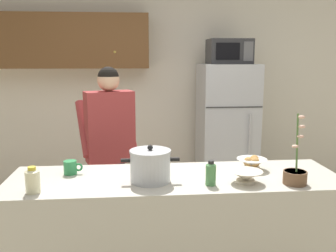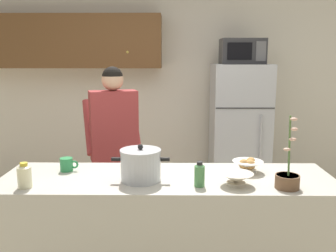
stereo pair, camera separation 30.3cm
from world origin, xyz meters
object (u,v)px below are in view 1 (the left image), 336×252
at_px(microwave, 229,51).
at_px(coffee_mug, 71,167).
at_px(refrigerator, 226,134).
at_px(potted_orchid, 295,174).
at_px(cooking_pot, 150,166).
at_px(bottle_mid_counter, 211,173).
at_px(empty_bowl, 246,176).
at_px(person_near_pot, 110,137).
at_px(bottle_near_edge, 33,180).
at_px(bread_bowl, 252,163).

distance_m(microwave, coffee_mug, 2.43).
distance_m(refrigerator, potted_orchid, 2.07).
relative_size(cooking_pot, bottle_mid_counter, 2.37).
distance_m(empty_bowl, bottle_mid_counter, 0.24).
bearing_deg(cooking_pot, empty_bowl, -7.93).
bearing_deg(person_near_pot, potted_orchid, -40.75).
relative_size(cooking_pot, bottle_near_edge, 2.36).
height_order(refrigerator, microwave, microwave).
bearing_deg(cooking_pot, potted_orchid, -8.33).
xyz_separation_m(empty_bowl, potted_orchid, (0.31, -0.05, 0.02)).
bearing_deg(refrigerator, bread_bowl, -98.05).
distance_m(refrigerator, coffee_mug, 2.31).
distance_m(coffee_mug, bottle_mid_counter, 0.98).
distance_m(coffee_mug, bread_bowl, 1.29).
relative_size(bottle_mid_counter, potted_orchid, 0.35).
xyz_separation_m(cooking_pot, coffee_mug, (-0.55, 0.20, -0.06)).
relative_size(refrigerator, potted_orchid, 3.60).
bearing_deg(bottle_near_edge, coffee_mug, 64.50).
bearing_deg(person_near_pot, bread_bowl, -35.05).
bearing_deg(cooking_pot, refrigerator, 62.85).
relative_size(bread_bowl, bottle_mid_counter, 1.35).
xyz_separation_m(refrigerator, cooking_pot, (-0.99, -1.93, 0.20)).
height_order(cooking_pot, coffee_mug, cooking_pot).
relative_size(microwave, cooking_pot, 1.26).
distance_m(bread_bowl, potted_orchid, 0.37).
height_order(refrigerator, potted_orchid, refrigerator).
xyz_separation_m(refrigerator, bottle_mid_counter, (-0.61, -2.03, 0.18)).
xyz_separation_m(person_near_pot, bottle_near_edge, (-0.39, -1.08, -0.02)).
xyz_separation_m(bottle_mid_counter, potted_orchid, (0.54, -0.03, -0.01)).
relative_size(refrigerator, bottle_mid_counter, 10.22).
distance_m(person_near_pot, empty_bowl, 1.39).
distance_m(person_near_pot, coffee_mug, 0.77).
xyz_separation_m(person_near_pot, cooking_pot, (0.32, -0.94, 0.00)).
bearing_deg(refrigerator, potted_orchid, -91.82).
height_order(person_near_pot, empty_bowl, person_near_pot).
xyz_separation_m(empty_bowl, bottle_near_edge, (-1.33, -0.06, 0.03)).
distance_m(microwave, bread_bowl, 1.91).
bearing_deg(coffee_mug, bottle_mid_counter, -18.61).
bearing_deg(potted_orchid, person_near_pot, 139.25).
xyz_separation_m(cooking_pot, potted_orchid, (0.92, -0.14, -0.04)).
bearing_deg(coffee_mug, bottle_near_edge, -115.50).
height_order(microwave, bread_bowl, microwave).
bearing_deg(cooking_pot, person_near_pot, 108.92).
bearing_deg(potted_orchid, bottle_mid_counter, 177.10).
relative_size(coffee_mug, bottle_mid_counter, 0.82).
height_order(coffee_mug, empty_bowl, coffee_mug).
distance_m(person_near_pot, bottle_near_edge, 1.15).
bearing_deg(refrigerator, coffee_mug, -131.68).
bearing_deg(coffee_mug, cooking_pot, -20.47).
distance_m(microwave, person_near_pot, 1.80).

